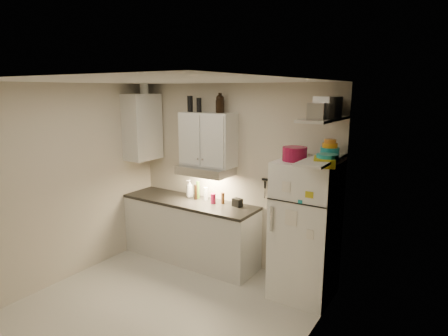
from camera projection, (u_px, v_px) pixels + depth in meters
The scene contains 36 objects.
floor at pixel (165, 309), 4.39m from camera, with size 3.20×3.00×0.02m, color beige.
ceiling at pixel (156, 80), 3.86m from camera, with size 3.20×3.00×0.02m, color silver.
back_wall at pixel (232, 176), 5.37m from camera, with size 3.20×0.02×2.60m, color #BEB4A2.
left_wall at pixel (70, 182), 4.98m from camera, with size 0.02×3.00×2.60m, color #BEB4A2.
right_wall at pixel (299, 231), 3.27m from camera, with size 0.02×3.00×2.60m, color #BEB4A2.
base_cabinet at pixel (190, 231), 5.58m from camera, with size 2.10×0.60×0.88m, color silver.
countertop at pixel (189, 202), 5.48m from camera, with size 2.10×0.62×0.04m, color black.
upper_cabinet at pixel (208, 139), 5.27m from camera, with size 0.80×0.33×0.75m, color silver.
side_cabinet at pixel (142, 127), 5.74m from camera, with size 0.33×0.55×1.00m, color silver.
range_hood at pixel (206, 170), 5.31m from camera, with size 0.76×0.46×0.12m, color silver.
fridge at pixel (305, 230), 4.51m from camera, with size 0.70×0.68×1.70m, color white.
shelf_hi at pixel (324, 119), 4.01m from camera, with size 0.30×0.95×0.03m, color silver.
shelf_lo at pixel (322, 159), 4.10m from camera, with size 0.30×0.95×0.03m, color silver.
knife_strip at pixel (276, 181), 4.97m from camera, with size 0.42×0.02×0.03m, color black.
dutch_oven at pixel (295, 154), 4.33m from camera, with size 0.28×0.28×0.17m, color maroon.
book_stack at pixel (324, 162), 4.02m from camera, with size 0.22×0.28×0.09m, color gold.
spice_jar at pixel (310, 158), 4.31m from camera, with size 0.05×0.05×0.09m, color silver.
stock_pot at pixel (331, 108), 4.29m from camera, with size 0.26×0.26×0.19m, color silver.
tin_a at pixel (327, 108), 3.89m from camera, with size 0.23×0.20×0.23m, color #AAAAAD.
tin_b at pixel (316, 111), 3.78m from camera, with size 0.16×0.16×0.16m, color #AAAAAD.
bowl_teal at pixel (330, 151), 4.31m from camera, with size 0.21×0.21×0.09m, color teal.
bowl_orange at pixel (330, 145), 4.28m from camera, with size 0.17×0.17×0.05m, color orange.
bowl_yellow at pixel (330, 141), 4.27m from camera, with size 0.13×0.13×0.04m, color orange.
plates at pixel (327, 157), 4.01m from camera, with size 0.24×0.24×0.06m, color teal.
growler_a at pixel (221, 104), 5.14m from camera, with size 0.10×0.10×0.25m, color black, non-canonical shape.
growler_b at pixel (219, 104), 5.10m from camera, with size 0.11×0.11×0.25m, color black, non-canonical shape.
thermos_a at pixel (199, 105), 5.22m from camera, with size 0.07×0.07×0.20m, color black.
thermos_b at pixel (190, 104), 5.32m from camera, with size 0.08×0.08×0.23m, color black.
side_jar at pixel (144, 88), 5.59m from camera, with size 0.13×0.13×0.17m, color silver.
soap_bottle at pixel (190, 188), 5.62m from camera, with size 0.11×0.12×0.30m, color silver.
pepper_mill at pixel (223, 198), 5.31m from camera, with size 0.05×0.05×0.16m, color brown.
oil_bottle at pixel (198, 190), 5.56m from camera, with size 0.05×0.05×0.26m, color #406D1B.
vinegar_bottle at pixel (196, 192), 5.51m from camera, with size 0.05×0.05×0.22m, color black.
clear_bottle at pixel (206, 194), 5.49m from camera, with size 0.06×0.06×0.19m, color silver.
red_jar at pixel (213, 199), 5.32m from camera, with size 0.07×0.07×0.15m, color maroon.
caddy at pixel (237, 202), 5.19m from camera, with size 0.13×0.09×0.11m, color black.
Camera 1 is at (2.73, -2.95, 2.51)m, focal length 30.00 mm.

